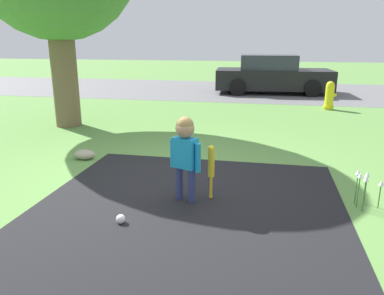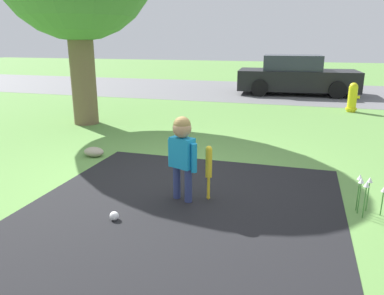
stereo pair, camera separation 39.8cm
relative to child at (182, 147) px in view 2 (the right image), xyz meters
name	(u,v)px [view 2 (the right image)]	position (x,y,z in m)	size (l,w,h in m)	color
ground_plane	(173,180)	(-0.34, 0.60, -0.67)	(60.00, 60.00, 0.00)	#5B8C42
street_strip	(258,91)	(-0.34, 10.31, -0.66)	(40.00, 6.00, 0.01)	slate
child	(182,147)	(0.00, 0.00, 0.00)	(0.39, 0.25, 1.03)	navy
baseball_bat	(209,165)	(0.29, 0.12, -0.23)	(0.08, 0.08, 0.67)	yellow
sports_ball	(114,216)	(-0.54, -0.71, -0.62)	(0.10, 0.10, 0.10)	white
fire_hydrant	(352,98)	(2.57, 6.75, -0.28)	(0.32, 0.29, 0.78)	yellow
parked_car	(296,76)	(1.01, 9.88, -0.04)	(4.16, 2.18, 1.35)	black
flower_bed	(376,189)	(2.12, 0.15, -0.33)	(0.41, 0.44, 0.43)	#38702D
edging_rock	(94,152)	(-1.94, 1.25, -0.59)	(0.34, 0.24, 0.16)	#9E937F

